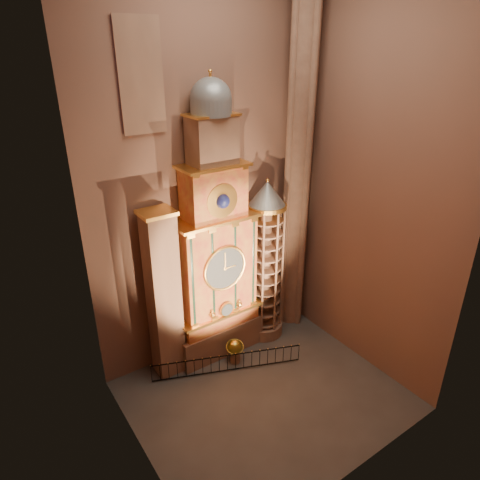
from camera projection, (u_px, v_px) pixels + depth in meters
floor at (265, 395)px, 23.91m from camera, size 14.00×14.00×0.00m
wall_back at (204, 180)px, 23.81m from camera, size 22.00×0.00×22.00m
wall_left at (121, 250)px, 15.71m from camera, size 0.00×22.00×22.00m
wall_right at (373, 185)px, 22.94m from camera, size 0.00×22.00×22.00m
astronomical_clock at (215, 256)px, 24.84m from camera, size 5.60×2.41×16.70m
portrait_tower at (164, 296)px, 23.74m from camera, size 1.80×1.60×10.20m
stair_turret at (265, 263)px, 27.04m from camera, size 2.50×2.50×10.80m
gothic_pier at (298, 167)px, 26.21m from camera, size 2.04×2.04×22.00m
stained_glass_window at (141, 77)px, 19.81m from camera, size 2.20×0.14×5.20m
celestial_globe at (235, 349)px, 26.06m from camera, size 1.40×1.36×1.59m
iron_railing at (228, 363)px, 25.40m from camera, size 8.26×3.44×1.16m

